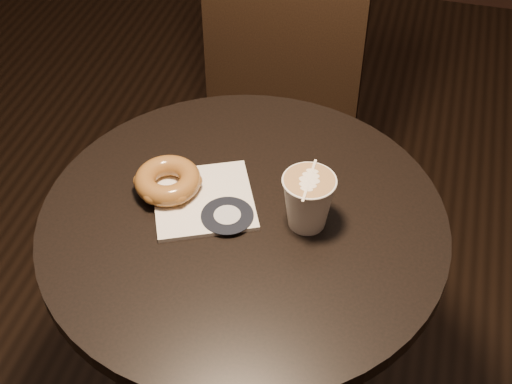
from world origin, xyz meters
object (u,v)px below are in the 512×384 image
pastry_bag (203,200)px  doughnut (168,180)px  cafe_table (244,290)px  latte_cup (308,202)px  chair (273,96)px

pastry_bag → doughnut: doughnut is taller
cafe_table → doughnut: size_ratio=6.43×
pastry_bag → latte_cup: 0.19m
pastry_bag → latte_cup: latte_cup is taller
cafe_table → pastry_bag: 0.22m
chair → pastry_bag: bearing=-88.3°
chair → pastry_bag: (0.01, -0.57, 0.19)m
pastry_bag → latte_cup: (0.18, -0.00, 0.05)m
chair → latte_cup: size_ratio=10.26×
chair → pastry_bag: size_ratio=5.99×
chair → doughnut: (-0.05, -0.56, 0.21)m
cafe_table → pastry_bag: pastry_bag is taller
cafe_table → chair: size_ratio=0.74×
doughnut → latte_cup: latte_cup is taller
doughnut → cafe_table: bearing=-10.5°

